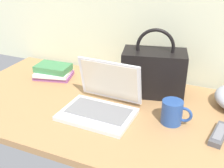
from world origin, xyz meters
name	(u,v)px	position (x,y,z in m)	size (l,w,h in m)	color
desk	(118,112)	(0.00, 0.00, 0.01)	(1.60, 0.76, 0.03)	#A87A4C
laptop	(102,102)	(-0.06, -0.05, 0.08)	(0.32, 0.27, 0.22)	silver
coffee_mug	(173,112)	(0.25, -0.01, 0.08)	(0.13, 0.09, 0.10)	#26478C
remote_control_near	(219,134)	(0.44, -0.04, 0.04)	(0.07, 0.17, 0.02)	#4C4C51
handbag	(154,72)	(0.10, 0.21, 0.15)	(0.33, 0.23, 0.33)	black
book_stack	(53,71)	(-0.46, 0.18, 0.07)	(0.23, 0.19, 0.07)	#8C4C8C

